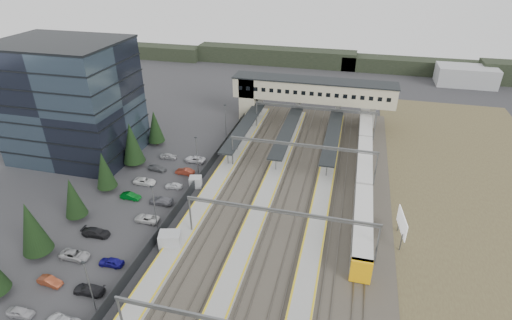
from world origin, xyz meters
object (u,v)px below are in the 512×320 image
(train, at_px, (364,166))
(footbridge, at_px, (302,91))
(office_building, at_px, (70,101))
(relay_cabin_near, at_px, (170,240))
(relay_cabin_far, at_px, (196,182))
(billboard, at_px, (402,224))

(train, bearing_deg, footbridge, 123.52)
(office_building, height_order, train, office_building)
(relay_cabin_near, bearing_deg, train, 46.20)
(relay_cabin_near, relative_size, train, 0.06)
(train, bearing_deg, relay_cabin_far, -158.59)
(train, bearing_deg, relay_cabin_near, -133.80)
(relay_cabin_far, height_order, billboard, billboard)
(relay_cabin_near, xyz_separation_m, footbridge, (11.62, 53.72, 6.61))
(relay_cabin_near, height_order, footbridge, footbridge)
(office_building, bearing_deg, footbridge, 34.47)
(office_building, relative_size, relay_cabin_far, 9.17)
(footbridge, distance_m, train, 30.09)
(footbridge, bearing_deg, relay_cabin_near, -102.20)
(train, xyz_separation_m, billboard, (5.72, -18.95, 1.16))
(relay_cabin_far, height_order, footbridge, footbridge)
(relay_cabin_near, height_order, relay_cabin_far, relay_cabin_near)
(relay_cabin_near, relative_size, billboard, 0.65)
(relay_cabin_near, xyz_separation_m, relay_cabin_far, (-2.77, 17.08, -0.29))
(relay_cabin_near, bearing_deg, office_building, 143.53)
(footbridge, height_order, train, footbridge)
(footbridge, bearing_deg, billboard, -63.18)
(footbridge, xyz_separation_m, billboard, (22.02, -43.55, -4.71))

